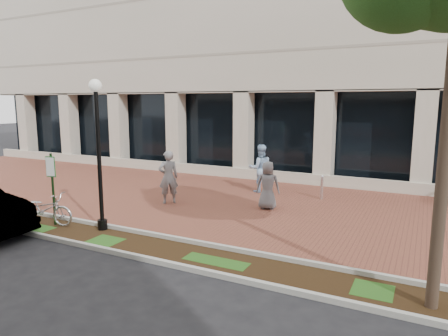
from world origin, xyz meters
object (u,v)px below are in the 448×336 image
at_px(parking_sign, 52,179).
at_px(lamppost, 98,147).
at_px(pedestrian_left, 168,177).
at_px(pedestrian_right, 268,185).
at_px(bollard, 322,187).
at_px(pedestrian_mid, 260,168).
at_px(locked_bicycle, 44,209).

bearing_deg(parking_sign, lamppost, 4.57).
distance_m(lamppost, pedestrian_left, 3.76).
bearing_deg(pedestrian_right, bollard, -135.37).
bearing_deg(lamppost, pedestrian_left, 90.77).
height_order(parking_sign, pedestrian_mid, parking_sign).
relative_size(lamppost, pedestrian_right, 2.57).
distance_m(lamppost, locked_bicycle, 2.74).
bearing_deg(pedestrian_right, pedestrian_left, -0.71).
xyz_separation_m(parking_sign, pedestrian_left, (1.55, 3.80, -0.44)).
distance_m(pedestrian_right, bollard, 2.69).
height_order(lamppost, pedestrian_mid, lamppost).
xyz_separation_m(pedestrian_left, bollard, (4.90, 3.19, -0.50)).
bearing_deg(pedestrian_left, bollard, 170.37).
bearing_deg(bollard, locked_bicycle, -133.38).
bearing_deg(pedestrian_right, locked_bicycle, 26.98).
bearing_deg(locked_bicycle, pedestrian_mid, -42.85).
height_order(locked_bicycle, bollard, locked_bicycle).
bearing_deg(lamppost, parking_sign, -167.90).
xyz_separation_m(parking_sign, lamppost, (1.60, 0.34, 1.03)).
bearing_deg(pedestrian_right, parking_sign, 27.77).
bearing_deg(lamppost, locked_bicycle, -166.11).
xyz_separation_m(locked_bicycle, pedestrian_mid, (4.13, 7.24, 0.49)).
bearing_deg(pedestrian_left, pedestrian_right, 151.47).
xyz_separation_m(locked_bicycle, bollard, (6.73, 7.12, -0.02)).
relative_size(parking_sign, pedestrian_mid, 1.11).
relative_size(parking_sign, lamppost, 0.51).
height_order(lamppost, pedestrian_right, lamppost).
distance_m(pedestrian_mid, bollard, 2.65).
xyz_separation_m(lamppost, locked_bicycle, (-1.88, -0.46, -1.95)).
bearing_deg(parking_sign, pedestrian_mid, 54.07).
bearing_deg(pedestrian_right, pedestrian_mid, -77.49).
bearing_deg(parking_sign, pedestrian_right, 35.15).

